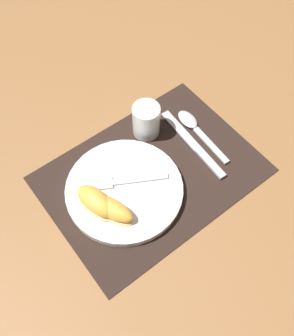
# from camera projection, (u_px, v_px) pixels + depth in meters

# --- Properties ---
(ground_plane) EXTENTS (3.00, 3.00, 0.00)m
(ground_plane) POSITION_uv_depth(u_px,v_px,m) (152.00, 174.00, 0.85)
(ground_plane) COLOR olive
(placemat) EXTENTS (0.45, 0.32, 0.00)m
(placemat) POSITION_uv_depth(u_px,v_px,m) (152.00, 174.00, 0.85)
(placemat) COLOR black
(placemat) RESTS_ON ground_plane
(plate) EXTENTS (0.24, 0.24, 0.02)m
(plate) POSITION_uv_depth(u_px,v_px,m) (123.00, 188.00, 0.82)
(plate) COLOR white
(plate) RESTS_ON placemat
(juice_glass) EXTENTS (0.06, 0.06, 0.08)m
(juice_glass) POSITION_uv_depth(u_px,v_px,m) (146.00, 122.00, 0.88)
(juice_glass) COLOR silver
(juice_glass) RESTS_ON placemat
(knife) EXTENTS (0.03, 0.22, 0.01)m
(knife) POSITION_uv_depth(u_px,v_px,m) (194.00, 145.00, 0.88)
(knife) COLOR #BCBCC1
(knife) RESTS_ON placemat
(spoon) EXTENTS (0.04, 0.17, 0.01)m
(spoon) POSITION_uv_depth(u_px,v_px,m) (194.00, 126.00, 0.91)
(spoon) COLOR #BCBCC1
(spoon) RESTS_ON placemat
(fork) EXTENTS (0.17, 0.11, 0.00)m
(fork) POSITION_uv_depth(u_px,v_px,m) (116.00, 182.00, 0.81)
(fork) COLOR #BCBCC1
(fork) RESTS_ON plate
(citrus_wedge_0) EXTENTS (0.07, 0.10, 0.04)m
(citrus_wedge_0) POSITION_uv_depth(u_px,v_px,m) (97.00, 203.00, 0.77)
(citrus_wedge_0) COLOR #F4DB84
(citrus_wedge_0) RESTS_ON plate
(citrus_wedge_1) EXTENTS (0.08, 0.12, 0.04)m
(citrus_wedge_1) POSITION_uv_depth(u_px,v_px,m) (109.00, 208.00, 0.77)
(citrus_wedge_1) COLOR #F4DB84
(citrus_wedge_1) RESTS_ON plate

